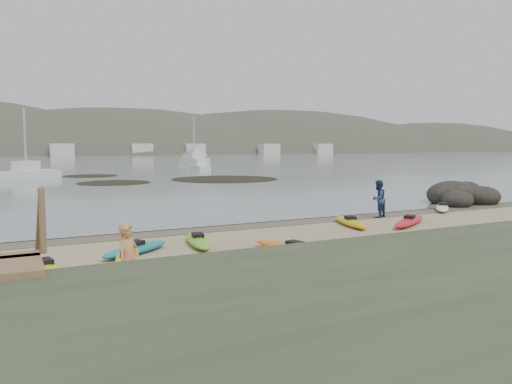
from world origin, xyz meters
TOP-DOWN VIEW (x-y plane):
  - ground at (0.00, 0.00)m, footprint 600.00×600.00m
  - wet_sand at (0.00, -0.30)m, footprint 60.00×60.00m
  - water at (0.00, 300.00)m, footprint 1200.00×1200.00m
  - kayaks at (-0.94, -4.18)m, footprint 23.16×9.14m
  - person_west at (-8.14, -9.32)m, footprint 0.83×0.81m
  - person_east at (6.44, -1.20)m, footprint 1.14×1.01m
  - rock_cluster at (15.43, 1.25)m, footprint 5.25×3.85m
  - kelp_mats at (5.78, 30.23)m, footprint 20.84×20.85m
  - moored_boats at (5.68, 79.80)m, footprint 93.17×88.48m
  - far_hills at (39.38, 193.97)m, footprint 550.00×135.00m
  - far_town at (6.00, 145.00)m, footprint 199.00×5.00m

SIDE VIEW (x-z plane):
  - far_hills at x=39.38m, z-range -55.93..24.07m
  - ground at x=0.00m, z-range 0.00..0.00m
  - wet_sand at x=0.00m, z-range 0.00..0.00m
  - water at x=0.00m, z-range 0.01..0.01m
  - kelp_mats at x=5.78m, z-range 0.01..0.05m
  - kayaks at x=-0.94m, z-range 0.00..0.34m
  - rock_cluster at x=15.43m, z-range -0.64..1.11m
  - moored_boats at x=5.68m, z-range -0.05..1.20m
  - person_west at x=-8.14m, z-range 0.00..1.93m
  - person_east at x=6.44m, z-range 0.00..1.94m
  - far_town at x=6.00m, z-range 0.00..4.00m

